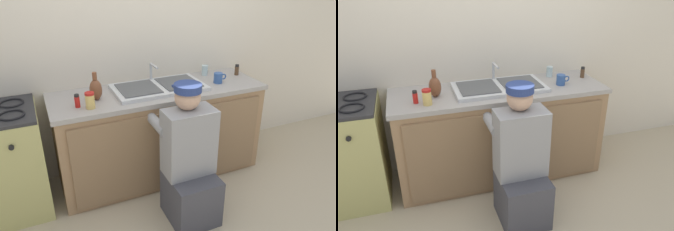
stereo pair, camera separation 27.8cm
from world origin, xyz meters
TOP-DOWN VIEW (x-y plane):
  - ground_plane at (0.00, 0.00)m, footprint 12.00×12.00m
  - back_wall at (0.00, 0.65)m, footprint 6.00×0.10m
  - counter_cabinet at (0.00, 0.29)m, footprint 1.85×0.62m
  - countertop at (0.00, 0.30)m, footprint 1.89×0.62m
  - sink_double_basin at (0.00, 0.30)m, footprint 0.80×0.44m
  - stove_range at (-1.32, 0.30)m, footprint 0.60×0.62m
  - plumber_person at (-0.02, -0.35)m, footprint 0.42×0.61m
  - spice_bottle_pepper at (0.85, 0.36)m, footprint 0.04×0.04m
  - coffee_mug at (0.56, 0.23)m, footprint 0.13×0.08m
  - spice_bottle_red at (-0.72, 0.18)m, footprint 0.04×0.04m
  - condiment_jar at (-0.63, 0.12)m, footprint 0.07×0.07m
  - vase_decorative at (-0.55, 0.27)m, footprint 0.10×0.10m
  - water_glass at (0.56, 0.48)m, footprint 0.06×0.06m

SIDE VIEW (x-z plane):
  - ground_plane at x=0.00m, z-range 0.00..0.00m
  - counter_cabinet at x=0.00m, z-range 0.00..0.82m
  - stove_range at x=-1.32m, z-range 0.00..0.89m
  - plumber_person at x=-0.02m, z-range -0.09..1.01m
  - countertop at x=0.00m, z-range 0.82..0.86m
  - sink_double_basin at x=0.00m, z-range 0.79..0.98m
  - coffee_mug at x=0.56m, z-range 0.86..0.96m
  - water_glass at x=0.56m, z-range 0.86..0.96m
  - spice_bottle_pepper at x=0.85m, z-range 0.86..0.96m
  - spice_bottle_red at x=-0.72m, z-range 0.86..0.96m
  - condiment_jar at x=-0.63m, z-range 0.86..0.99m
  - vase_decorative at x=-0.55m, z-range 0.84..1.07m
  - back_wall at x=0.00m, z-range 0.00..2.50m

